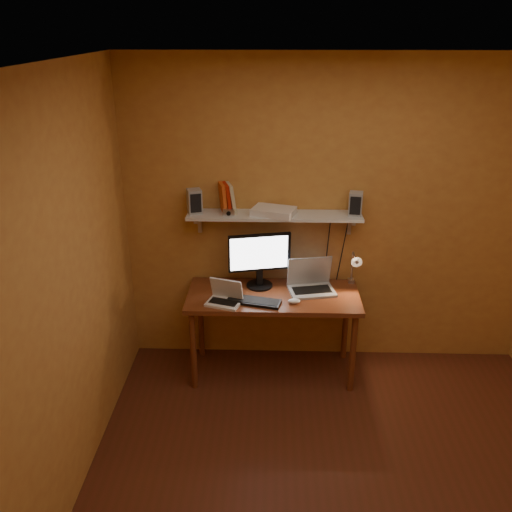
{
  "coord_description": "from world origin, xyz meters",
  "views": [
    {
      "loc": [
        -0.48,
        -2.64,
        2.79
      ],
      "look_at": [
        -0.6,
        1.18,
        1.13
      ],
      "focal_mm": 38.0,
      "sensor_mm": 36.0,
      "label": 1
    }
  ],
  "objects_px": {
    "desk": "(273,304)",
    "shelf_camera": "(229,213)",
    "netbook": "(225,296)",
    "desk_lamp": "(354,266)",
    "mouse": "(294,301)",
    "speaker_right": "(356,204)",
    "router": "(274,211)",
    "keyboard": "(254,301)",
    "speaker_left": "(195,201)",
    "monitor": "(260,258)",
    "wall_shelf": "(274,216)",
    "laptop": "(311,282)"
  },
  "relations": [
    {
      "from": "desk",
      "to": "shelf_camera",
      "type": "height_order",
      "value": "shelf_camera"
    },
    {
      "from": "desk",
      "to": "netbook",
      "type": "xyz_separation_m",
      "value": [
        -0.38,
        -0.15,
        0.14
      ]
    },
    {
      "from": "desk_lamp",
      "to": "mouse",
      "type": "bearing_deg",
      "value": -151.33
    },
    {
      "from": "speaker_right",
      "to": "router",
      "type": "bearing_deg",
      "value": -168.99
    },
    {
      "from": "keyboard",
      "to": "speaker_left",
      "type": "relative_size",
      "value": 2.17
    },
    {
      "from": "monitor",
      "to": "netbook",
      "type": "bearing_deg",
      "value": -143.79
    },
    {
      "from": "shelf_camera",
      "to": "mouse",
      "type": "bearing_deg",
      "value": -27.32
    },
    {
      "from": "monitor",
      "to": "router",
      "type": "relative_size",
      "value": 1.55
    },
    {
      "from": "wall_shelf",
      "to": "mouse",
      "type": "relative_size",
      "value": 14.28
    },
    {
      "from": "mouse",
      "to": "speaker_left",
      "type": "bearing_deg",
      "value": 152.97
    },
    {
      "from": "laptop",
      "to": "speaker_right",
      "type": "relative_size",
      "value": 2.18
    },
    {
      "from": "desk",
      "to": "desk_lamp",
      "type": "bearing_deg",
      "value": 10.81
    },
    {
      "from": "shelf_camera",
      "to": "router",
      "type": "relative_size",
      "value": 0.28
    },
    {
      "from": "laptop",
      "to": "router",
      "type": "height_order",
      "value": "router"
    },
    {
      "from": "keyboard",
      "to": "speaker_right",
      "type": "distance_m",
      "value": 1.11
    },
    {
      "from": "wall_shelf",
      "to": "router",
      "type": "relative_size",
      "value": 4.26
    },
    {
      "from": "netbook",
      "to": "speaker_right",
      "type": "relative_size",
      "value": 1.63
    },
    {
      "from": "wall_shelf",
      "to": "speaker_right",
      "type": "bearing_deg",
      "value": -0.65
    },
    {
      "from": "speaker_right",
      "to": "shelf_camera",
      "type": "xyz_separation_m",
      "value": [
        -1.0,
        -0.06,
        -0.07
      ]
    },
    {
      "from": "netbook",
      "to": "shelf_camera",
      "type": "bearing_deg",
      "value": 103.52
    },
    {
      "from": "desk",
      "to": "keyboard",
      "type": "bearing_deg",
      "value": -136.19
    },
    {
      "from": "laptop",
      "to": "desk_lamp",
      "type": "relative_size",
      "value": 1.09
    },
    {
      "from": "wall_shelf",
      "to": "keyboard",
      "type": "xyz_separation_m",
      "value": [
        -0.15,
        -0.34,
        -0.6
      ]
    },
    {
      "from": "netbook",
      "to": "mouse",
      "type": "distance_m",
      "value": 0.55
    },
    {
      "from": "netbook",
      "to": "desk_lamp",
      "type": "xyz_separation_m",
      "value": [
        1.04,
        0.28,
        0.15
      ]
    },
    {
      "from": "desk",
      "to": "speaker_right",
      "type": "height_order",
      "value": "speaker_right"
    },
    {
      "from": "mouse",
      "to": "shelf_camera",
      "type": "relative_size",
      "value": 1.06
    },
    {
      "from": "wall_shelf",
      "to": "speaker_right",
      "type": "xyz_separation_m",
      "value": [
        0.64,
        -0.01,
        0.11
      ]
    },
    {
      "from": "keyboard",
      "to": "router",
      "type": "height_order",
      "value": "router"
    },
    {
      "from": "keyboard",
      "to": "shelf_camera",
      "type": "distance_m",
      "value": 0.73
    },
    {
      "from": "wall_shelf",
      "to": "desk_lamp",
      "type": "bearing_deg",
      "value": -5.88
    },
    {
      "from": "netbook",
      "to": "desk",
      "type": "bearing_deg",
      "value": 39.43
    },
    {
      "from": "speaker_left",
      "to": "speaker_right",
      "type": "bearing_deg",
      "value": -19.48
    },
    {
      "from": "desk_lamp",
      "to": "speaker_left",
      "type": "xyz_separation_m",
      "value": [
        -1.3,
        0.07,
        0.51
      ]
    },
    {
      "from": "netbook",
      "to": "mouse",
      "type": "height_order",
      "value": "netbook"
    },
    {
      "from": "mouse",
      "to": "speaker_right",
      "type": "bearing_deg",
      "value": 31.11
    },
    {
      "from": "desk",
      "to": "router",
      "type": "height_order",
      "value": "router"
    },
    {
      "from": "speaker_right",
      "to": "router",
      "type": "xyz_separation_m",
      "value": [
        -0.65,
        -0.01,
        -0.07
      ]
    },
    {
      "from": "monitor",
      "to": "laptop",
      "type": "bearing_deg",
      "value": -18.81
    },
    {
      "from": "keyboard",
      "to": "desk_lamp",
      "type": "height_order",
      "value": "desk_lamp"
    },
    {
      "from": "router",
      "to": "keyboard",
      "type": "bearing_deg",
      "value": -114.42
    },
    {
      "from": "wall_shelf",
      "to": "laptop",
      "type": "height_order",
      "value": "wall_shelf"
    },
    {
      "from": "laptop",
      "to": "mouse",
      "type": "relative_size",
      "value": 4.16
    },
    {
      "from": "wall_shelf",
      "to": "mouse",
      "type": "height_order",
      "value": "wall_shelf"
    },
    {
      "from": "keyboard",
      "to": "wall_shelf",
      "type": "bearing_deg",
      "value": 79.07
    },
    {
      "from": "desk",
      "to": "laptop",
      "type": "relative_size",
      "value": 3.43
    },
    {
      "from": "monitor",
      "to": "speaker_right",
      "type": "height_order",
      "value": "speaker_right"
    },
    {
      "from": "desk_lamp",
      "to": "monitor",
      "type": "bearing_deg",
      "value": 178.57
    },
    {
      "from": "speaker_right",
      "to": "speaker_left",
      "type": "bearing_deg",
      "value": -170.56
    },
    {
      "from": "netbook",
      "to": "speaker_right",
      "type": "height_order",
      "value": "speaker_right"
    }
  ]
}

